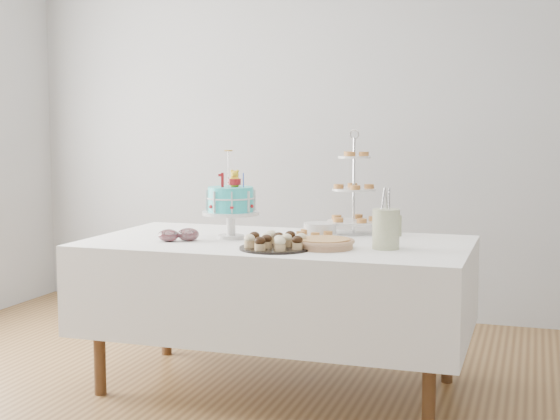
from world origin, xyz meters
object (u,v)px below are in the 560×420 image
(pie, at_px, (324,243))
(utensil_pitcher, at_px, (386,227))
(table, at_px, (278,285))
(plate_stack, at_px, (320,229))
(pastry_plate, at_px, (314,235))
(tiered_stand, at_px, (354,190))
(cupcake_tray, at_px, (275,241))
(jam_bowl_a, at_px, (168,236))
(jam_bowl_b, at_px, (188,235))
(birthday_cake, at_px, (231,214))

(pie, xyz_separation_m, utensil_pitcher, (0.28, 0.08, 0.08))
(table, bearing_deg, pie, -30.89)
(plate_stack, relative_size, pastry_plate, 0.68)
(tiered_stand, bearing_deg, cupcake_tray, -108.23)
(cupcake_tray, xyz_separation_m, jam_bowl_a, (-0.59, 0.07, -0.01))
(jam_bowl_a, bearing_deg, pastry_plate, 27.59)
(table, xyz_separation_m, pastry_plate, (0.15, 0.15, 0.24))
(pastry_plate, height_order, utensil_pitcher, utensil_pitcher)
(table, xyz_separation_m, jam_bowl_b, (-0.43, -0.15, 0.26))
(cupcake_tray, xyz_separation_m, pastry_plate, (0.07, 0.42, -0.02))
(table, bearing_deg, jam_bowl_a, -158.79)
(tiered_stand, relative_size, jam_bowl_a, 5.35)
(birthday_cake, bearing_deg, pastry_plate, -4.86)
(birthday_cake, distance_m, pie, 0.58)
(pie, relative_size, jam_bowl_b, 2.66)
(table, relative_size, utensil_pitcher, 6.65)
(pie, distance_m, jam_bowl_b, 0.72)
(birthday_cake, height_order, tiered_stand, tiered_stand)
(pastry_plate, xyz_separation_m, utensil_pitcher, (0.42, -0.24, 0.09))
(table, relative_size, cupcake_tray, 5.62)
(cupcake_tray, bearing_deg, plate_stack, 81.67)
(utensil_pitcher, bearing_deg, jam_bowl_a, 176.82)
(table, distance_m, jam_bowl_b, 0.52)
(jam_bowl_a, bearing_deg, pie, 1.92)
(cupcake_tray, height_order, plate_stack, cupcake_tray)
(jam_bowl_b, bearing_deg, utensil_pitcher, 2.85)
(pastry_plate, bearing_deg, birthday_cake, -160.44)
(birthday_cake, relative_size, pastry_plate, 1.79)
(cupcake_tray, xyz_separation_m, tiered_stand, (0.22, 0.67, 0.20))
(pie, relative_size, plate_stack, 1.70)
(tiered_stand, relative_size, jam_bowl_b, 5.06)
(jam_bowl_b, distance_m, utensil_pitcher, 1.00)
(jam_bowl_b, bearing_deg, pastry_plate, 26.93)
(pie, bearing_deg, birthday_cake, 162.10)
(table, height_order, pie, pie)
(plate_stack, xyz_separation_m, jam_bowl_a, (-0.67, -0.44, -0.00))
(birthday_cake, xyz_separation_m, pie, (0.54, -0.18, -0.10))
(table, xyz_separation_m, jam_bowl_a, (-0.51, -0.20, 0.26))
(cupcake_tray, relative_size, plate_stack, 1.97)
(cupcake_tray, bearing_deg, tiered_stand, 71.77)
(tiered_stand, relative_size, plate_stack, 3.23)
(birthday_cake, height_order, plate_stack, birthday_cake)
(tiered_stand, height_order, plate_stack, tiered_stand)
(pastry_plate, bearing_deg, tiered_stand, 59.15)
(cupcake_tray, height_order, pie, cupcake_tray)
(table, distance_m, cupcake_tray, 0.39)
(tiered_stand, bearing_deg, plate_stack, -132.85)
(cupcake_tray, bearing_deg, table, 106.37)
(table, relative_size, jam_bowl_b, 17.34)
(jam_bowl_a, distance_m, utensil_pitcher, 1.09)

